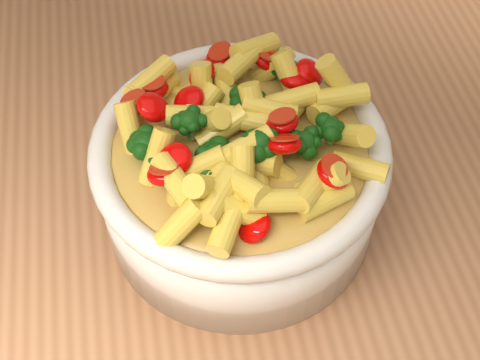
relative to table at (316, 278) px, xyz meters
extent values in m
cube|color=#A26C45|center=(0.00, 0.00, 0.08)|extent=(1.20, 0.80, 0.04)
cylinder|color=silver|center=(-0.07, 0.02, 0.15)|extent=(0.22, 0.22, 0.09)
ellipsoid|color=silver|center=(-0.07, 0.02, 0.12)|extent=(0.20, 0.20, 0.03)
torus|color=silver|center=(-0.07, 0.02, 0.19)|extent=(0.22, 0.22, 0.02)
ellipsoid|color=#F1B452|center=(-0.07, 0.02, 0.19)|extent=(0.19, 0.19, 0.02)
camera|label=1|loc=(-0.13, -0.30, 0.56)|focal=50.00mm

